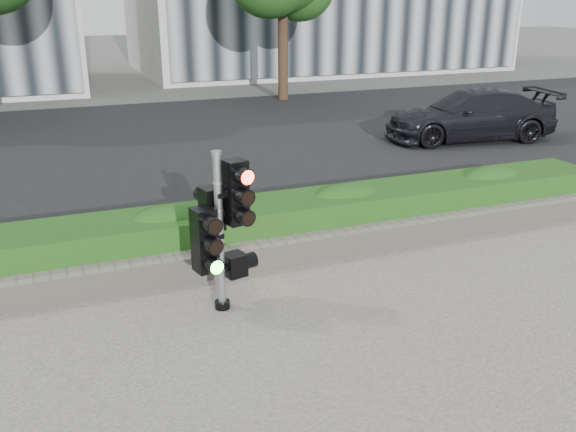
{
  "coord_description": "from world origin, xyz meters",
  "views": [
    {
      "loc": [
        -2.62,
        -5.32,
        3.5
      ],
      "look_at": [
        -0.26,
        0.6,
        1.21
      ],
      "focal_mm": 38.0,
      "sensor_mm": 36.0,
      "label": 1
    }
  ],
  "objects": [
    {
      "name": "road",
      "position": [
        0.0,
        10.0,
        0.01
      ],
      "size": [
        60.0,
        13.0,
        0.02
      ],
      "primitive_type": "cube",
      "color": "black",
      "rests_on": "ground"
    },
    {
      "name": "traffic_signal",
      "position": [
        -0.94,
        0.99,
        1.09
      ],
      "size": [
        0.69,
        0.57,
        1.91
      ],
      "rotation": [
        0.0,
        0.0,
        0.23
      ],
      "color": "black",
      "rests_on": "sidewalk"
    },
    {
      "name": "car_dark",
      "position": [
        7.53,
        7.45,
        0.66
      ],
      "size": [
        4.64,
        2.51,
        1.28
      ],
      "primitive_type": "imported",
      "rotation": [
        0.0,
        0.0,
        -1.74
      ],
      "color": "black",
      "rests_on": "road"
    },
    {
      "name": "hedge",
      "position": [
        0.0,
        2.55,
        0.37
      ],
      "size": [
        12.0,
        1.0,
        0.68
      ],
      "primitive_type": "cube",
      "color": "#347B25",
      "rests_on": "sidewalk"
    },
    {
      "name": "curb",
      "position": [
        0.0,
        3.15,
        0.06
      ],
      "size": [
        60.0,
        0.25,
        0.12
      ],
      "primitive_type": "cube",
      "color": "gray",
      "rests_on": "ground"
    },
    {
      "name": "ground",
      "position": [
        0.0,
        0.0,
        0.0
      ],
      "size": [
        120.0,
        120.0,
        0.0
      ],
      "primitive_type": "plane",
      "color": "#51514C",
      "rests_on": "ground"
    },
    {
      "name": "stone_wall",
      "position": [
        0.0,
        1.9,
        0.2
      ],
      "size": [
        12.0,
        0.32,
        0.34
      ],
      "primitive_type": "cube",
      "color": "gray",
      "rests_on": "sidewalk"
    }
  ]
}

